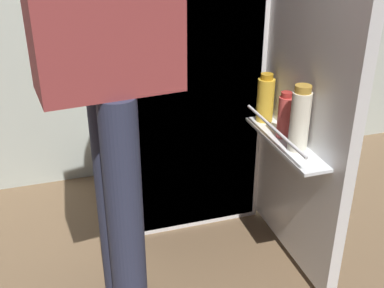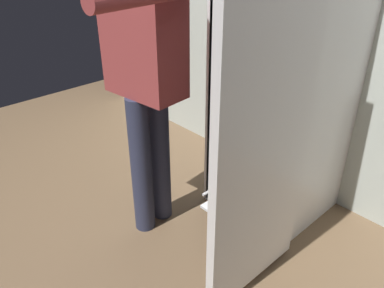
# 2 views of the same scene
# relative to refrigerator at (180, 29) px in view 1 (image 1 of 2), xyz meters

# --- Properties ---
(ground_plane) EXTENTS (5.64, 5.64, 0.00)m
(ground_plane) POSITION_rel_refrigerator_xyz_m (-0.02, -0.51, -0.86)
(ground_plane) COLOR brown
(refrigerator) EXTENTS (0.69, 1.23, 1.73)m
(refrigerator) POSITION_rel_refrigerator_xyz_m (0.00, 0.00, 0.00)
(refrigerator) COLOR white
(refrigerator) RESTS_ON ground_plane
(person) EXTENTS (0.59, 0.71, 1.71)m
(person) POSITION_rel_refrigerator_xyz_m (-0.39, -0.64, 0.17)
(person) COLOR #2D334C
(person) RESTS_ON ground_plane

